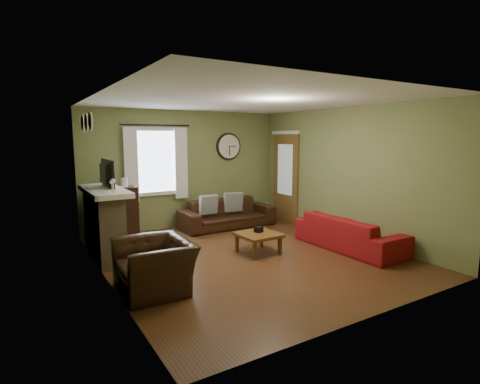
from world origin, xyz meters
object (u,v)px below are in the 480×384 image
sofa_brown (227,213)px  sofa_red (349,232)px  armchair (155,266)px  bookshelf (114,214)px  coffee_table (258,243)px

sofa_brown → sofa_red: bearing=-67.9°
armchair → sofa_brown: bearing=136.2°
bookshelf → armchair: bearing=-92.7°
bookshelf → sofa_brown: 2.45m
sofa_brown → coffee_table: bearing=-104.0°
sofa_red → armchair: bearing=89.7°
sofa_red → coffee_table: sofa_red is taller
bookshelf → sofa_red: 4.51m
coffee_table → sofa_brown: bearing=76.0°
coffee_table → sofa_red: bearing=-22.3°
coffee_table → armchair: bearing=-163.3°
bookshelf → sofa_brown: (2.43, -0.21, -0.21)m
sofa_brown → coffee_table: 2.05m
sofa_brown → sofa_red: 2.83m
bookshelf → armchair: size_ratio=1.01×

